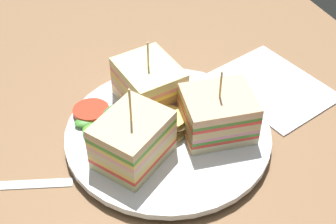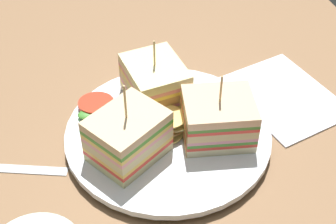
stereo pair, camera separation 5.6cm
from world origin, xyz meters
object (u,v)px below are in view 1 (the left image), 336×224
(sandwich_wedge_0, at_px, (149,85))
(sandwich_wedge_2, at_px, (218,114))
(sandwich_wedge_1, at_px, (133,140))
(chip_pile, at_px, (171,121))
(napkin, at_px, (272,86))
(plate, at_px, (168,134))

(sandwich_wedge_0, relative_size, sandwich_wedge_2, 0.99)
(sandwich_wedge_1, bearing_deg, sandwich_wedge_0, 25.01)
(chip_pile, relative_size, napkin, 0.43)
(napkin, bearing_deg, sandwich_wedge_2, 115.34)
(sandwich_wedge_0, height_order, napkin, sandwich_wedge_0)
(sandwich_wedge_0, height_order, sandwich_wedge_2, sandwich_wedge_0)
(plate, height_order, sandwich_wedge_1, sandwich_wedge_1)
(sandwich_wedge_1, height_order, napkin, sandwich_wedge_1)
(sandwich_wedge_2, height_order, napkin, sandwich_wedge_2)
(plate, relative_size, sandwich_wedge_1, 2.42)
(napkin, bearing_deg, plate, 101.00)
(sandwich_wedge_0, xyz_separation_m, sandwich_wedge_2, (-0.08, -0.05, -0.00))
(sandwich_wedge_0, bearing_deg, plate, -6.82)
(plate, distance_m, sandwich_wedge_2, 0.07)
(sandwich_wedge_0, bearing_deg, chip_pile, -2.31)
(sandwich_wedge_0, distance_m, sandwich_wedge_2, 0.10)
(chip_pile, bearing_deg, sandwich_wedge_0, 5.09)
(sandwich_wedge_2, bearing_deg, sandwich_wedge_0, -45.56)
(sandwich_wedge_1, distance_m, napkin, 0.23)
(sandwich_wedge_0, bearing_deg, napkin, 74.44)
(sandwich_wedge_2, bearing_deg, sandwich_wedge_1, 11.33)
(sandwich_wedge_0, height_order, sandwich_wedge_1, sandwich_wedge_1)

